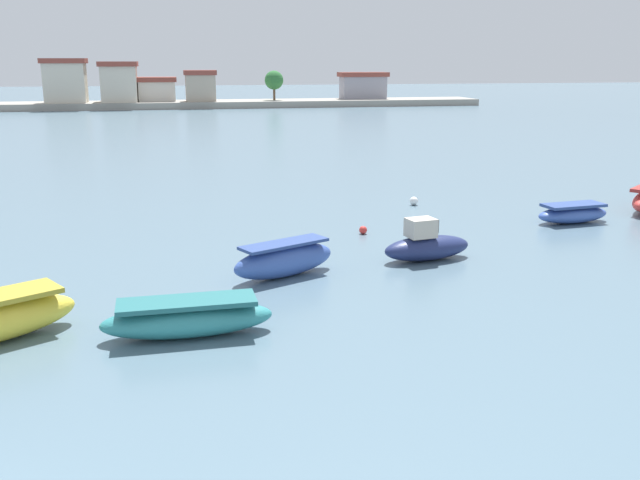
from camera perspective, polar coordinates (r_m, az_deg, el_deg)
moored_boat_3 at (r=18.49m, az=-10.69°, el=-6.28°), size 4.42×1.43×0.97m
moored_boat_4 at (r=23.08m, az=-2.92°, el=-1.61°), size 3.89×2.62×1.16m
moored_boat_5 at (r=25.23m, az=8.63°, el=-0.44°), size 3.48×1.76×1.53m
moored_boat_6 at (r=32.70m, az=19.83°, el=2.03°), size 3.51×1.66×0.85m
mooring_buoy_0 at (r=34.89m, az=7.62°, el=3.16°), size 0.42×0.42×0.42m
mooring_buoy_1 at (r=28.85m, az=3.52°, el=0.82°), size 0.33×0.33×0.33m
distant_shoreline at (r=109.99m, az=-15.87°, el=11.43°), size 105.13×8.27×8.45m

